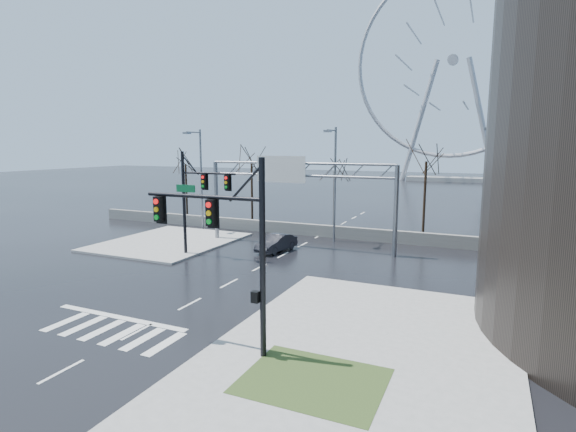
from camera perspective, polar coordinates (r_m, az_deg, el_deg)
The scene contains 18 objects.
ground at distance 25.15m, azimuth -12.34°, elevation -10.86°, with size 260.00×260.00×0.00m, color black.
sidewalk_right_ext at distance 22.94m, azimuth 12.03°, elevation -12.63°, with size 12.00×10.00×0.15m, color gray.
sidewalk_far at distance 40.80m, azimuth -14.82°, elevation -3.18°, with size 10.00×12.00×0.15m, color gray.
grass_strip at distance 17.03m, azimuth 3.20°, elevation -20.14°, with size 5.00×4.00×0.02m, color #2E431C.
barrier_wall at distance 42.20m, azimuth 3.93°, elevation -1.85°, with size 52.00×0.50×1.10m, color slate.
signal_mast_near at distance 17.82m, azimuth -7.22°, elevation -2.65°, with size 5.52×0.41×8.00m.
signal_mast_far at distance 34.58m, azimuth -11.65°, elevation 2.78°, with size 4.72×0.41×8.00m.
sign_gantry at distance 37.06m, azimuth 0.75°, elevation 3.91°, with size 16.36×0.40×7.60m.
streetlight_left at distance 45.52m, azimuth -11.22°, elevation 5.56°, with size 0.50×2.55×10.00m.
streetlight_mid at distance 39.15m, azimuth 5.83°, elevation 5.16°, with size 0.50×2.55×10.00m.
streetlight_right at distance 37.18m, azimuth 23.72°, elevation 4.26°, with size 0.50×2.55×10.00m.
tree_far_left at distance 53.78m, azimuth -12.86°, elevation 5.67°, with size 3.50×3.50×7.00m.
tree_left at distance 48.45m, azimuth -4.64°, elevation 6.00°, with size 3.75×3.75×7.50m.
tree_center at distance 45.83m, azimuth 5.94°, elevation 4.81°, with size 3.25×3.25×6.50m.
tree_right at distance 42.81m, azimuth 17.11°, elevation 5.58°, with size 3.90×3.90×7.80m.
tree_far_right at distance 43.13m, azimuth 27.76°, elevation 3.90°, with size 3.40×3.40×6.80m.
ferris_wheel at distance 115.67m, azimuth 20.16°, elevation 17.21°, with size 45.00×6.00×50.91m.
car at distance 36.18m, azimuth -1.49°, elevation -3.44°, with size 1.44×4.12×1.36m, color black.
Camera 1 is at (14.26, -18.93, 8.43)m, focal length 28.00 mm.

